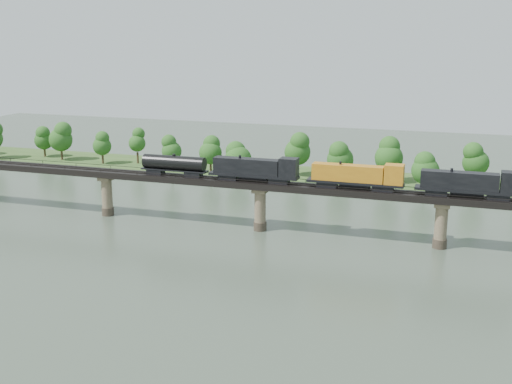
% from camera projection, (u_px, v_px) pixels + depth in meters
% --- Properties ---
extents(ground, '(400.00, 400.00, 0.00)m').
position_uv_depth(ground, '(211.00, 275.00, 120.50)').
color(ground, '#344234').
rests_on(ground, ground).
extents(far_bank, '(300.00, 24.00, 1.60)m').
position_uv_depth(far_bank, '(315.00, 177.00, 198.63)').
color(far_bank, '#2F4C1E').
rests_on(far_bank, ground).
extents(bridge, '(236.00, 30.00, 11.50)m').
position_uv_depth(bridge, '(260.00, 207.00, 146.83)').
color(bridge, '#473A2D').
rests_on(bridge, ground).
extents(bridge_superstructure, '(220.00, 4.90, 0.75)m').
position_uv_depth(bridge_superstructure, '(260.00, 180.00, 145.30)').
color(bridge_superstructure, black).
rests_on(bridge_superstructure, bridge).
extents(far_treeline, '(289.06, 17.54, 13.60)m').
position_uv_depth(far_treeline, '(286.00, 153.00, 195.08)').
color(far_treeline, '#382619').
rests_on(far_treeline, far_bank).
extents(freight_train, '(84.73, 3.30, 5.83)m').
position_uv_depth(freight_train, '(321.00, 174.00, 140.42)').
color(freight_train, black).
rests_on(freight_train, bridge).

